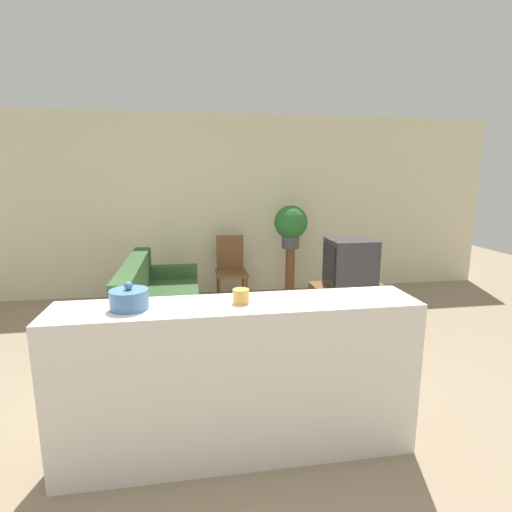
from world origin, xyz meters
TOP-DOWN VIEW (x-y plane):
  - ground_plane at (0.00, 0.00)m, footprint 14.00×14.00m
  - wall_back at (0.00, 3.43)m, footprint 9.00×0.06m
  - couch at (-0.67, 1.82)m, footprint 0.82×1.93m
  - tv_stand at (1.60, 1.74)m, footprint 0.88×0.52m
  - television at (1.59, 1.74)m, footprint 0.54×0.50m
  - wooden_chair at (0.28, 2.95)m, footprint 0.44×0.44m
  - plant_stand at (1.14, 2.87)m, footprint 0.14×0.14m
  - potted_plant at (1.14, 2.87)m, footprint 0.48×0.48m
  - foreground_counter at (0.00, -0.34)m, footprint 2.28×0.44m
  - decorative_bowl at (-0.65, -0.34)m, footprint 0.23×0.23m
  - candle_jar at (0.02, -0.34)m, footprint 0.10×0.10m

SIDE VIEW (x-z plane):
  - ground_plane at x=0.00m, z-range 0.00..0.00m
  - tv_stand at x=1.60m, z-range 0.00..0.50m
  - couch at x=-0.67m, z-range -0.13..0.73m
  - plant_stand at x=1.14m, z-range 0.00..0.77m
  - wooden_chair at x=0.28m, z-range 0.04..0.98m
  - foreground_counter at x=0.00m, z-range 0.00..1.03m
  - television at x=1.59m, z-range 0.50..1.06m
  - candle_jar at x=0.02m, z-range 1.03..1.12m
  - decorative_bowl at x=-0.65m, z-range 1.01..1.18m
  - potted_plant at x=1.14m, z-range 0.81..1.43m
  - wall_back at x=0.00m, z-range 0.00..2.70m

